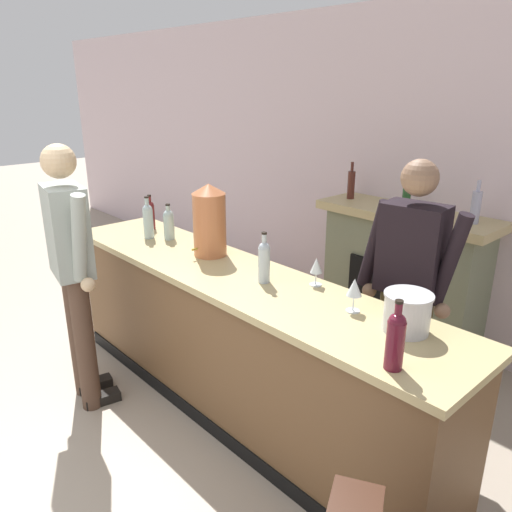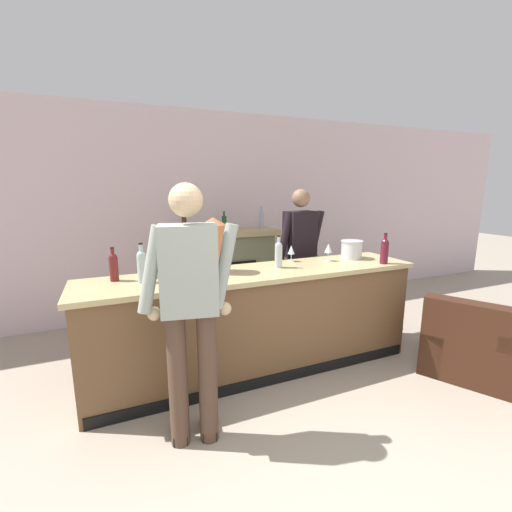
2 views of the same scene
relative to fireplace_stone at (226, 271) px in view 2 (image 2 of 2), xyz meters
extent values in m
cube|color=silver|center=(-0.42, 0.26, 0.78)|extent=(12.00, 0.07, 2.75)
cube|color=brown|center=(-0.22, -1.63, -0.12)|extent=(3.10, 0.59, 0.95)
cube|color=tan|center=(-0.22, -1.63, 0.38)|extent=(3.17, 0.66, 0.04)
cube|color=black|center=(-0.22, -1.93, -0.54)|extent=(3.03, 0.01, 0.10)
cube|color=slate|center=(0.00, 0.01, -0.05)|extent=(1.30, 0.44, 1.10)
cube|color=black|center=(0.00, -0.23, -0.18)|extent=(0.71, 0.02, 0.70)
cube|color=tan|center=(0.00, -0.01, 0.54)|extent=(1.46, 0.52, 0.07)
cylinder|color=#4A2119|center=(-0.56, -0.01, 0.69)|extent=(0.06, 0.06, 0.24)
cylinder|color=#4A2119|center=(-0.56, -0.01, 0.85)|extent=(0.03, 0.03, 0.08)
cylinder|color=#1D4620|center=(-0.02, -0.01, 0.67)|extent=(0.07, 0.07, 0.20)
cylinder|color=#1D4620|center=(-0.02, -0.01, 0.80)|extent=(0.03, 0.03, 0.07)
cylinder|color=#A5A7C3|center=(0.53, -0.01, 0.69)|extent=(0.07, 0.07, 0.23)
cylinder|color=#A5A7C3|center=(0.53, -0.01, 0.84)|extent=(0.03, 0.03, 0.08)
cube|color=#351B10|center=(1.70, -2.44, -0.39)|extent=(1.12, 1.09, 0.41)
cube|color=#351B10|center=(1.41, -2.60, -0.21)|extent=(0.54, 0.77, 0.77)
cube|color=#351B10|center=(1.84, -2.70, -0.32)|extent=(0.83, 0.58, 0.55)
cube|color=#351B10|center=(1.56, -2.18, -0.32)|extent=(0.83, 0.58, 0.55)
cylinder|color=#915840|center=(2.12, -0.47, -0.48)|extent=(0.27, 0.27, 0.22)
cylinder|color=#332319|center=(2.12, -0.47, -0.38)|extent=(0.25, 0.25, 0.02)
cone|color=#3F6531|center=(2.22, -0.49, -0.18)|extent=(0.16, 0.29, 0.36)
cone|color=#3C7A27|center=(2.15, -0.33, -0.12)|extent=(0.35, 0.19, 0.47)
cone|color=#36761C|center=(2.03, -0.38, -0.13)|extent=(0.28, 0.28, 0.44)
cone|color=#3D7331|center=(2.04, -0.54, -0.19)|extent=(0.29, 0.31, 0.36)
cone|color=#286726|center=(2.18, -0.59, -0.12)|extent=(0.31, 0.23, 0.46)
cylinder|color=#4F382A|center=(-0.90, -2.36, -0.12)|extent=(0.13, 0.13, 0.95)
cube|color=black|center=(-0.89, -2.29, -0.56)|extent=(0.14, 0.25, 0.07)
cylinder|color=#4F382A|center=(-1.10, -2.32, -0.12)|extent=(0.13, 0.13, 0.95)
cube|color=black|center=(-1.09, -2.25, -0.56)|extent=(0.14, 0.25, 0.07)
cube|color=#959F96|center=(-1.00, -2.34, 0.64)|extent=(0.40, 0.29, 0.58)
cylinder|color=#959F96|center=(-0.77, -2.36, 0.65)|extent=(0.20, 0.08, 0.57)
sphere|color=tan|center=(-0.77, -2.34, 0.35)|extent=(0.09, 0.09, 0.09)
cylinder|color=#959F96|center=(-1.22, -2.27, 0.65)|extent=(0.20, 0.08, 0.57)
sphere|color=tan|center=(-1.22, -2.25, 0.35)|extent=(0.09, 0.09, 0.09)
sphere|color=tan|center=(-1.00, -2.34, 1.08)|extent=(0.21, 0.21, 0.21)
cylinder|color=brown|center=(0.51, -0.98, -0.12)|extent=(0.13, 0.13, 0.94)
cube|color=black|center=(0.52, -1.05, -0.56)|extent=(0.13, 0.25, 0.07)
cylinder|color=brown|center=(0.71, -0.95, -0.12)|extent=(0.13, 0.13, 0.94)
cube|color=black|center=(0.72, -1.02, -0.56)|extent=(0.13, 0.25, 0.07)
cube|color=black|center=(0.61, -0.97, 0.61)|extent=(0.39, 0.26, 0.53)
cylinder|color=black|center=(0.38, -1.02, 0.60)|extent=(0.20, 0.08, 0.57)
sphere|color=#87644C|center=(0.38, -1.04, 0.30)|extent=(0.09, 0.09, 0.09)
cylinder|color=black|center=(0.84, -0.96, 0.60)|extent=(0.20, 0.08, 0.57)
sphere|color=#87644C|center=(0.84, -0.98, 0.30)|extent=(0.09, 0.09, 0.09)
sphere|color=#87644C|center=(0.61, -0.97, 1.03)|extent=(0.21, 0.21, 0.21)
cylinder|color=#B5663D|center=(-0.60, -1.52, 0.61)|extent=(0.23, 0.23, 0.43)
cone|color=#B5663D|center=(-0.60, -1.52, 0.86)|extent=(0.23, 0.23, 0.07)
cylinder|color=#B29333|center=(-0.60, -1.65, 0.47)|extent=(0.02, 0.04, 0.02)
cylinder|color=silver|center=(0.93, -1.52, 0.49)|extent=(0.22, 0.22, 0.18)
cylinder|color=silver|center=(0.93, -1.52, 0.59)|extent=(0.23, 0.23, 0.01)
cylinder|color=#9FB9B9|center=(-1.10, -1.53, 0.49)|extent=(0.08, 0.08, 0.19)
sphere|color=#9FB9B9|center=(-1.10, -1.53, 0.59)|extent=(0.08, 0.08, 0.08)
cylinder|color=#9FB9B9|center=(-1.10, -1.53, 0.62)|extent=(0.03, 0.03, 0.07)
cylinder|color=black|center=(-1.10, -1.53, 0.67)|extent=(0.04, 0.04, 0.01)
cylinder|color=#561424|center=(1.07, -1.85, 0.51)|extent=(0.08, 0.08, 0.21)
sphere|color=#561424|center=(1.07, -1.85, 0.61)|extent=(0.07, 0.07, 0.07)
cylinder|color=#561424|center=(1.07, -1.85, 0.66)|extent=(0.03, 0.03, 0.08)
cylinder|color=black|center=(1.07, -1.85, 0.70)|extent=(0.03, 0.03, 0.01)
cylinder|color=#A7B4BE|center=(0.01, -1.59, 0.51)|extent=(0.07, 0.07, 0.22)
sphere|color=#A7B4BE|center=(0.01, -1.59, 0.61)|extent=(0.07, 0.07, 0.07)
cylinder|color=#A7B4BE|center=(0.01, -1.59, 0.66)|extent=(0.03, 0.03, 0.08)
cylinder|color=black|center=(0.01, -1.59, 0.70)|extent=(0.03, 0.03, 0.01)
cylinder|color=#A2BABE|center=(-1.23, -1.63, 0.51)|extent=(0.08, 0.08, 0.23)
sphere|color=#A2BABE|center=(-1.23, -1.63, 0.62)|extent=(0.07, 0.07, 0.07)
cylinder|color=#A2BABE|center=(-1.23, -1.63, 0.67)|extent=(0.03, 0.03, 0.09)
cylinder|color=black|center=(-1.23, -1.63, 0.72)|extent=(0.03, 0.03, 0.01)
cylinder|color=maroon|center=(-1.44, -1.48, 0.50)|extent=(0.07, 0.07, 0.20)
sphere|color=maroon|center=(-1.44, -1.48, 0.59)|extent=(0.07, 0.07, 0.07)
cylinder|color=maroon|center=(-1.44, -1.48, 0.63)|extent=(0.03, 0.03, 0.08)
cylinder|color=black|center=(-1.44, -1.48, 0.68)|extent=(0.03, 0.03, 0.01)
cylinder|color=silver|center=(0.25, -1.40, 0.40)|extent=(0.07, 0.07, 0.01)
cylinder|color=silver|center=(0.25, -1.40, 0.44)|extent=(0.01, 0.01, 0.07)
cone|color=silver|center=(0.25, -1.40, 0.52)|extent=(0.07, 0.07, 0.09)
cylinder|color=silver|center=(0.62, -1.53, 0.40)|extent=(0.07, 0.07, 0.01)
cylinder|color=silver|center=(0.62, -1.53, 0.45)|extent=(0.01, 0.01, 0.08)
cone|color=silver|center=(0.62, -1.53, 0.54)|extent=(0.08, 0.08, 0.09)
camera|label=1|loc=(2.02, -3.50, 1.53)|focal=35.00mm
camera|label=2|loc=(-1.43, -4.44, 1.17)|focal=24.00mm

